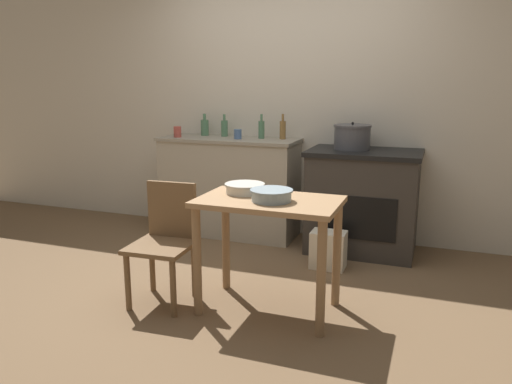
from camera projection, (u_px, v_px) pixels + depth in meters
ground_plane at (229, 291)px, 3.61m from camera, size 14.00×14.00×0.00m
wall_back at (293, 104)px, 4.78m from camera, size 8.00×0.07×2.55m
counter_cabinet at (230, 186)px, 4.89m from camera, size 1.35×0.52×0.95m
stove at (363, 201)px, 4.39m from camera, size 0.96×0.65×0.90m
work_table at (269, 221)px, 3.20m from camera, size 0.90×0.55×0.76m
chair at (165, 239)px, 3.40m from camera, size 0.42×0.42×0.81m
flour_sack at (328, 250)px, 4.04m from camera, size 0.28×0.19×0.30m
stock_pot at (352, 137)px, 4.35m from camera, size 0.32×0.32×0.24m
mixing_bowl_large at (271, 194)px, 3.11m from camera, size 0.27×0.27×0.07m
mixing_bowl_small at (245, 188)px, 3.33m from camera, size 0.27×0.27×0.07m
bottle_far_left at (224, 128)px, 4.91m from camera, size 0.07×0.07×0.22m
bottle_left at (283, 129)px, 4.68m from camera, size 0.06×0.06×0.23m
bottle_mid_left at (205, 127)px, 4.98m from camera, size 0.08×0.08×0.22m
bottle_center_left at (261, 129)px, 4.73m from camera, size 0.06×0.06×0.23m
cup_center at (177, 132)px, 4.84m from camera, size 0.07×0.07×0.10m
cup_center_right at (238, 134)px, 4.69m from camera, size 0.07×0.07×0.09m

